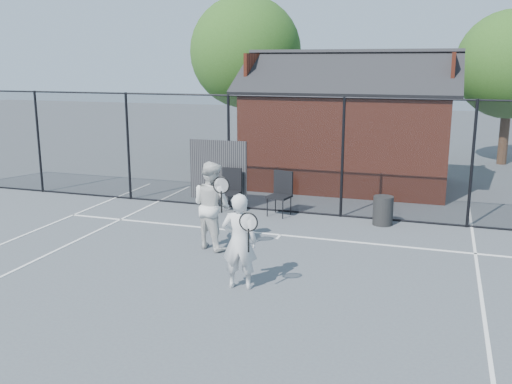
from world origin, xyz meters
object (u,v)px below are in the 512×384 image
(waste_bin, at_px, (383,211))
(player_front, at_px, (240,241))
(clubhouse, at_px, (349,134))
(chair_left, at_px, (229,191))
(chair_right, at_px, (279,195))
(player_back, at_px, (212,205))

(waste_bin, bearing_deg, player_front, -111.97)
(clubhouse, height_order, chair_left, clubhouse)
(chair_left, bearing_deg, player_front, -68.68)
(chair_left, distance_m, chair_right, 1.34)
(clubhouse, xyz_separation_m, waste_bin, (1.58, -4.41, -1.26))
(player_back, bearing_deg, chair_left, 103.87)
(chair_left, xyz_separation_m, chair_right, (1.34, 0.00, 0.00))
(player_front, bearing_deg, waste_bin, 68.03)
(player_front, relative_size, player_back, 0.91)
(clubhouse, bearing_deg, chair_right, -102.80)
(clubhouse, xyz_separation_m, player_front, (-0.34, -9.16, -0.77))
(chair_left, bearing_deg, chair_right, -1.49)
(player_front, distance_m, chair_right, 4.82)
(clubhouse, distance_m, player_front, 9.20)
(player_front, bearing_deg, player_back, 124.57)
(player_front, distance_m, player_back, 2.27)
(player_front, height_order, waste_bin, player_front)
(waste_bin, bearing_deg, chair_right, 179.75)
(player_back, height_order, chair_left, player_back)
(player_back, distance_m, chair_right, 2.98)
(chair_right, bearing_deg, chair_left, -168.18)
(player_back, bearing_deg, chair_right, 77.80)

